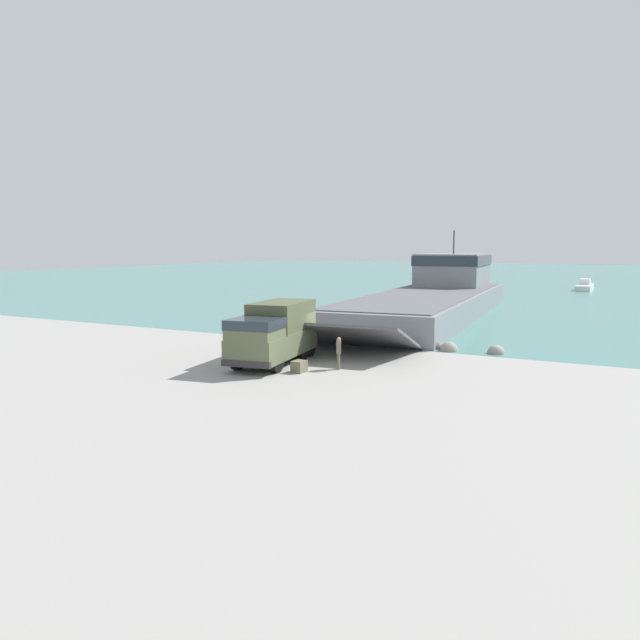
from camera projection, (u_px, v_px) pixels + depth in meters
name	position (u px, v px, depth m)	size (l,w,h in m)	color
ground_plane	(328.00, 356.00, 35.38)	(240.00, 240.00, 0.00)	gray
water_surface	(560.00, 278.00, 117.57)	(240.00, 180.00, 0.01)	#477F7A
landing_craft	(435.00, 293.00, 57.05)	(12.26, 40.50, 7.72)	gray
military_truck	(274.00, 332.00, 32.93)	(3.64, 7.25, 3.19)	#566042
soldier_on_ramp	(339.00, 351.00, 31.44)	(0.41, 0.50, 1.64)	#6B664C
moored_boat_a	(585.00, 286.00, 86.43)	(2.06, 7.17, 1.52)	white
mooring_bollard	(240.00, 330.00, 42.20)	(0.27, 0.27, 0.90)	#333338
cargo_crate	(299.00, 366.00, 30.75)	(0.58, 0.70, 0.58)	#6B664C
shoreline_rock_a	(496.00, 354.00, 36.07)	(1.01, 1.01, 1.01)	gray
shoreline_rock_b	(238.00, 332.00, 44.83)	(0.92, 0.92, 0.92)	#66605B
shoreline_rock_c	(449.00, 351.00, 37.00)	(1.08, 1.08, 1.08)	gray
shoreline_rock_d	(437.00, 349.00, 37.76)	(0.87, 0.87, 0.87)	#66605B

